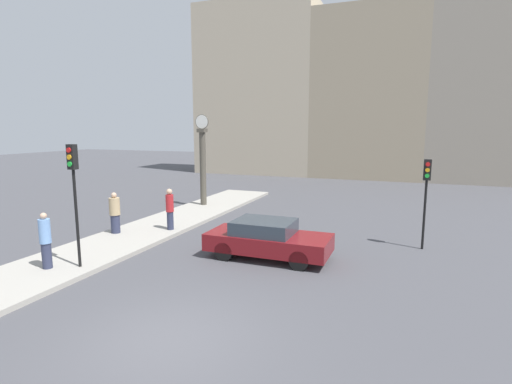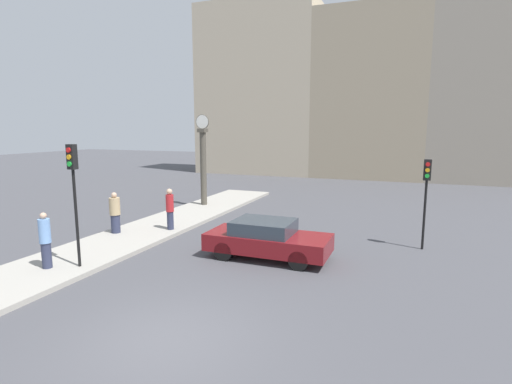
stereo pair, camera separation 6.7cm
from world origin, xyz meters
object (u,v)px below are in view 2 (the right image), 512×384
Objects in this scene: pedestrian_red_top at (170,209)px; pedestrian_blue_stripe at (45,240)px; street_clock at (203,162)px; traffic_light_far at (426,185)px; sedan_car at (267,239)px; pedestrian_tan_coat at (115,213)px; traffic_light_near at (74,180)px.

pedestrian_red_top reaches higher than pedestrian_blue_stripe.
street_clock is 2.85× the size of pedestrian_red_top.
traffic_light_far is at bearing 8.24° from pedestrian_red_top.
pedestrian_blue_stripe reaches higher than sedan_car.
pedestrian_tan_coat is at bearing 102.51° from pedestrian_blue_stripe.
pedestrian_red_top is 1.04× the size of pedestrian_tan_coat.
pedestrian_red_top is at bearing 89.38° from traffic_light_near.
street_clock is (-6.43, 7.15, 1.92)m from sedan_car.
sedan_car is 6.17m from traffic_light_far.
pedestrian_tan_coat is 4.30m from pedestrian_blue_stripe.
sedan_car is 1.11× the size of traffic_light_near.
pedestrian_tan_coat is (-6.83, 0.30, 0.31)m from sedan_car.
sedan_car is 2.41× the size of pedestrian_blue_stripe.
traffic_light_near is at bearing -82.66° from street_clock.
pedestrian_blue_stripe is at bearing -149.89° from traffic_light_near.
traffic_light_far reaches higher than pedestrian_tan_coat.
pedestrian_red_top is at bearing 80.90° from pedestrian_blue_stripe.
traffic_light_far is at bearing 32.61° from traffic_light_near.
traffic_light_near reaches higher than sedan_car.
pedestrian_blue_stripe is at bearing -77.49° from pedestrian_tan_coat.
street_clock is 5.92m from pedestrian_red_top.
street_clock reaches higher than pedestrian_red_top.
pedestrian_tan_coat is at bearing 177.47° from sedan_car.
traffic_light_far is 1.97× the size of pedestrian_tan_coat.
sedan_car is 0.84× the size of street_clock.
sedan_car is at bearing 33.95° from traffic_light_near.
traffic_light_near is 0.76× the size of street_clock.
street_clock reaches higher than traffic_light_near.
traffic_light_near is 2.16× the size of pedestrian_red_top.
pedestrian_red_top is (0.05, 5.02, -1.84)m from traffic_light_near.
pedestrian_tan_coat is (-11.90, -2.77, -1.43)m from traffic_light_far.
traffic_light_near is 5.35m from pedestrian_red_top.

